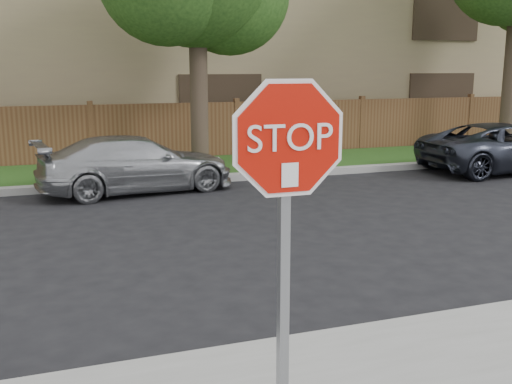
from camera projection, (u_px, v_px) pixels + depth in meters
name	position (u px, v px, depth m)	size (l,w,h in m)	color
ground	(194.00, 360.00, 5.36)	(90.00, 90.00, 0.00)	black
far_curb	(105.00, 185.00, 12.87)	(70.00, 0.30, 0.15)	gray
grass_strip	(98.00, 173.00, 14.39)	(70.00, 3.00, 0.12)	#1E4714
fence	(92.00, 135.00, 15.72)	(70.00, 0.12, 1.60)	#52321D
apartment_building	(74.00, 38.00, 20.33)	(35.20, 9.20, 7.20)	tan
stop_sign	(287.00, 190.00, 3.70)	(1.01, 0.13, 2.55)	gray
sedan_right	(137.00, 164.00, 12.45)	(1.65, 4.05, 1.18)	#A1A3A7
sedan_far_right	(506.00, 147.00, 14.87)	(2.01, 4.36, 1.21)	#323643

